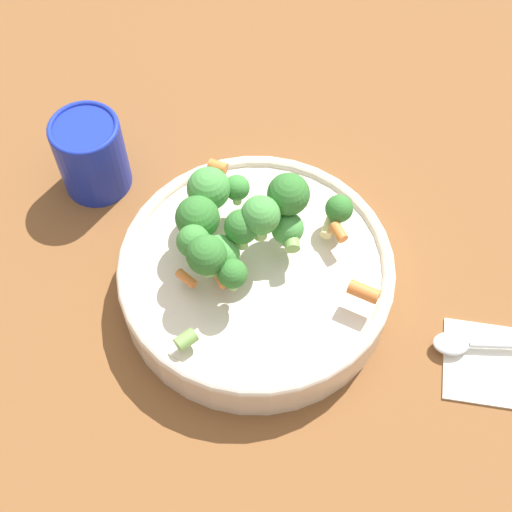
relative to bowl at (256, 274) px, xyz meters
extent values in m
plane|color=brown|center=(0.00, 0.00, -0.03)|extent=(3.00, 3.00, 0.00)
cylinder|color=beige|center=(0.00, 0.00, -0.01)|extent=(0.28, 0.28, 0.05)
torus|color=beige|center=(0.00, 0.00, 0.02)|extent=(0.28, 0.28, 0.01)
cylinder|color=#8CB766|center=(-0.04, 0.00, 0.03)|extent=(0.01, 0.01, 0.01)
sphere|color=#479342|center=(-0.04, 0.00, 0.05)|extent=(0.04, 0.04, 0.04)
cylinder|color=#8CB766|center=(-0.05, -0.01, 0.05)|extent=(0.01, 0.01, 0.01)
sphere|color=#33722D|center=(-0.05, -0.01, 0.08)|extent=(0.04, 0.04, 0.04)
cylinder|color=#8CB766|center=(-0.05, 0.04, 0.04)|extent=(0.02, 0.02, 0.02)
sphere|color=#33722D|center=(-0.05, 0.04, 0.06)|extent=(0.04, 0.04, 0.04)
cylinder|color=#8CB766|center=(-0.03, 0.07, 0.04)|extent=(0.02, 0.02, 0.02)
sphere|color=#479342|center=(-0.03, 0.07, 0.07)|extent=(0.04, 0.04, 0.04)
cylinder|color=#8CB766|center=(0.00, 0.07, 0.04)|extent=(0.01, 0.01, 0.01)
sphere|color=#3D8438|center=(0.00, 0.07, 0.06)|extent=(0.03, 0.03, 0.03)
cylinder|color=#8CB766|center=(0.09, 0.02, 0.03)|extent=(0.01, 0.01, 0.01)
sphere|color=#33722D|center=(0.09, 0.02, 0.05)|extent=(0.03, 0.03, 0.03)
cylinder|color=#8CB766|center=(-0.01, 0.01, 0.05)|extent=(0.01, 0.01, 0.02)
sphere|color=#33722D|center=(-0.01, 0.01, 0.08)|extent=(0.03, 0.03, 0.03)
cylinder|color=#8CB766|center=(0.01, 0.01, 0.06)|extent=(0.01, 0.01, 0.02)
sphere|color=#479342|center=(0.01, 0.01, 0.08)|extent=(0.04, 0.04, 0.04)
cylinder|color=#8CB766|center=(-0.03, -0.03, 0.05)|extent=(0.01, 0.01, 0.01)
sphere|color=#33722D|center=(-0.03, -0.03, 0.06)|extent=(0.03, 0.03, 0.03)
cylinder|color=#8CB766|center=(0.04, 0.01, 0.03)|extent=(0.01, 0.01, 0.01)
sphere|color=#479342|center=(0.04, 0.01, 0.05)|extent=(0.03, 0.03, 0.03)
cylinder|color=#8CB766|center=(0.04, 0.03, 0.05)|extent=(0.01, 0.01, 0.02)
sphere|color=#33722D|center=(0.04, 0.03, 0.08)|extent=(0.04, 0.04, 0.04)
cylinder|color=#8CB766|center=(-0.06, 0.01, 0.05)|extent=(0.01, 0.01, 0.01)
sphere|color=#3D8438|center=(-0.06, 0.01, 0.07)|extent=(0.03, 0.03, 0.03)
cylinder|color=#729E4C|center=(0.04, 0.00, 0.05)|extent=(0.02, 0.03, 0.01)
cylinder|color=orange|center=(-0.04, 0.08, 0.04)|extent=(0.01, 0.03, 0.01)
cylinder|color=beige|center=(-0.05, 0.03, 0.05)|extent=(0.02, 0.03, 0.01)
cylinder|color=orange|center=(0.09, 0.00, 0.04)|extent=(0.01, 0.02, 0.01)
cylinder|color=orange|center=(-0.07, -0.01, 0.04)|extent=(0.02, 0.02, 0.01)
cylinder|color=#729E4C|center=(-0.09, -0.07, 0.04)|extent=(0.02, 0.02, 0.01)
cylinder|color=#729E4C|center=(-0.03, -0.02, 0.03)|extent=(0.02, 0.02, 0.01)
cylinder|color=#729E4C|center=(-0.05, -0.01, 0.05)|extent=(0.02, 0.02, 0.01)
cylinder|color=orange|center=(0.08, -0.07, 0.05)|extent=(0.03, 0.03, 0.01)
cylinder|color=orange|center=(-0.01, 0.10, 0.06)|extent=(0.02, 0.02, 0.01)
cylinder|color=orange|center=(-0.04, -0.01, 0.04)|extent=(0.02, 0.02, 0.01)
cylinder|color=beige|center=(0.08, 0.02, 0.03)|extent=(0.03, 0.03, 0.01)
cylinder|color=#192DAD|center=(-0.14, 0.19, 0.02)|extent=(0.08, 0.08, 0.09)
torus|color=#192DAD|center=(-0.14, 0.19, 0.06)|extent=(0.08, 0.08, 0.01)
cube|color=white|center=(0.22, -0.16, -0.03)|extent=(0.16, 0.14, 0.01)
ellipsoid|color=silver|center=(0.17, -0.12, -0.02)|extent=(0.04, 0.04, 0.01)
camera|label=1|loc=(-0.10, -0.36, 0.63)|focal=50.00mm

